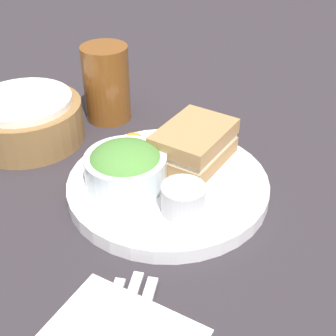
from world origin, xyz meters
TOP-DOWN VIEW (x-y plane):
  - ground_plane at (0.00, 0.00)m, footprint 4.00×4.00m
  - plate at (0.00, 0.00)m, footprint 0.29×0.29m
  - sandwich at (0.06, -0.01)m, footprint 0.13×0.09m
  - salad_bowl at (-0.03, 0.05)m, footprint 0.11×0.11m
  - dressing_cup at (-0.05, -0.05)m, footprint 0.06×0.06m
  - orange_wedge at (0.03, 0.08)m, footprint 0.04×0.04m
  - drink_glass at (0.14, 0.20)m, footprint 0.08×0.08m
  - bread_basket at (0.01, 0.28)m, footprint 0.19×0.19m

SIDE VIEW (x-z plane):
  - ground_plane at x=0.00m, z-range 0.00..0.00m
  - plate at x=0.00m, z-range 0.00..0.02m
  - bread_basket at x=0.01m, z-range 0.00..0.08m
  - orange_wedge at x=0.03m, z-range 0.02..0.06m
  - dressing_cup at x=-0.05m, z-range 0.02..0.06m
  - salad_bowl at x=-0.03m, z-range 0.02..0.08m
  - sandwich at x=0.06m, z-range 0.02..0.08m
  - drink_glass at x=0.14m, z-range 0.00..0.13m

